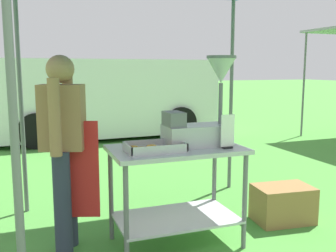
# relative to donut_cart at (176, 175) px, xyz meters

# --- Properties ---
(ground_plane) EXTENTS (70.00, 70.00, 0.00)m
(ground_plane) POSITION_rel_donut_cart_xyz_m (0.07, 5.07, -0.61)
(ground_plane) COLOR #478E38
(donut_cart) EXTENTS (1.11, 0.66, 0.85)m
(donut_cart) POSITION_rel_donut_cart_xyz_m (0.00, 0.00, 0.00)
(donut_cart) COLOR #B7B7BC
(donut_cart) RESTS_ON ground
(donut_tray) EXTENTS (0.46, 0.28, 0.07)m
(donut_tray) POSITION_rel_donut_cart_xyz_m (-0.22, -0.09, 0.26)
(donut_tray) COLOR #B7B7BC
(donut_tray) RESTS_ON donut_cart
(donut_fryer) EXTENTS (0.63, 0.28, 0.76)m
(donut_fryer) POSITION_rel_donut_cart_xyz_m (0.24, 0.00, 0.50)
(donut_fryer) COLOR #B7B7BC
(donut_fryer) RESTS_ON donut_cart
(menu_sign) EXTENTS (0.13, 0.05, 0.28)m
(menu_sign) POSITION_rel_donut_cart_xyz_m (0.38, -0.18, 0.36)
(menu_sign) COLOR black
(menu_sign) RESTS_ON donut_cart
(vendor) EXTENTS (0.46, 0.53, 1.61)m
(vendor) POSITION_rel_donut_cart_xyz_m (-0.89, 0.20, 0.29)
(vendor) COLOR #2D3347
(vendor) RESTS_ON ground
(supply_crate) EXTENTS (0.59, 0.43, 0.36)m
(supply_crate) POSITION_rel_donut_cart_xyz_m (1.17, 0.09, -0.43)
(supply_crate) COLOR olive
(supply_crate) RESTS_ON ground
(van_white) EXTENTS (4.88, 2.24, 1.69)m
(van_white) POSITION_rel_donut_cart_xyz_m (0.41, 5.60, 0.26)
(van_white) COLOR white
(van_white) RESTS_ON ground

